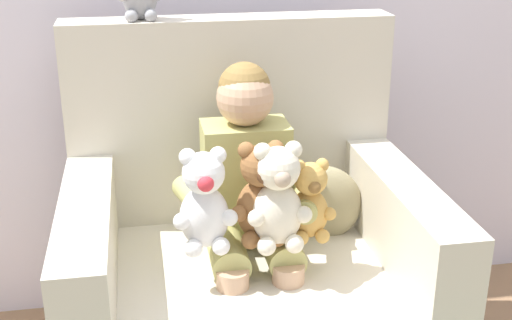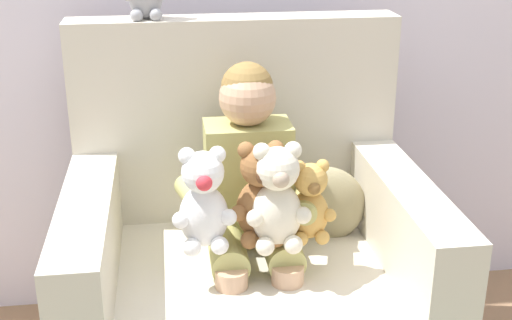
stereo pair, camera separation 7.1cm
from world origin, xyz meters
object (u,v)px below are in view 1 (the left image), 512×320
at_px(plush_white, 204,203).
at_px(plush_honey, 310,202).
at_px(seated_child, 249,189).
at_px(plush_brown, 261,195).
at_px(plush_cream, 278,199).
at_px(armchair, 246,286).
at_px(throw_pillow, 321,203).

height_order(plush_white, plush_honey, plush_white).
bearing_deg(plush_honey, seated_child, 134.71).
bearing_deg(plush_brown, plush_white, -166.05).
height_order(seated_child, plush_honey, seated_child).
distance_m(plush_cream, plush_brown, 0.06).
relative_size(armchair, plush_honey, 4.72).
relative_size(armchair, plush_white, 3.83).
bearing_deg(armchair, plush_cream, -67.55).
bearing_deg(plush_white, plush_brown, -15.80).
distance_m(seated_child, plush_honey, 0.21).
distance_m(plush_honey, throw_pillow, 0.29).
bearing_deg(throw_pillow, plush_brown, -136.70).
relative_size(armchair, plush_cream, 3.69).
xyz_separation_m(armchair, throw_pillow, (0.27, 0.11, 0.21)).
height_order(seated_child, plush_brown, seated_child).
xyz_separation_m(plush_white, plush_honey, (0.30, 0.01, -0.03)).
xyz_separation_m(plush_white, plush_brown, (0.16, 0.02, 0.00)).
xyz_separation_m(seated_child, plush_honey, (0.15, -0.14, 0.01)).
distance_m(plush_white, plush_cream, 0.20).
height_order(seated_child, plush_white, seated_child).
height_order(plush_honey, plush_cream, plush_cream).
relative_size(plush_honey, plush_cream, 0.78).
bearing_deg(plush_cream, plush_brown, 133.39).
bearing_deg(armchair, plush_brown, -77.13).
relative_size(seated_child, plush_cream, 2.66).
height_order(seated_child, plush_cream, seated_child).
relative_size(plush_honey, throw_pillow, 0.93).
distance_m(plush_cream, throw_pillow, 0.37).
xyz_separation_m(plush_cream, throw_pillow, (0.20, 0.27, -0.15)).
height_order(plush_honey, throw_pillow, plush_honey).
xyz_separation_m(seated_child, throw_pillow, (0.25, 0.10, -0.11)).
bearing_deg(armchair, plush_honey, -37.67).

